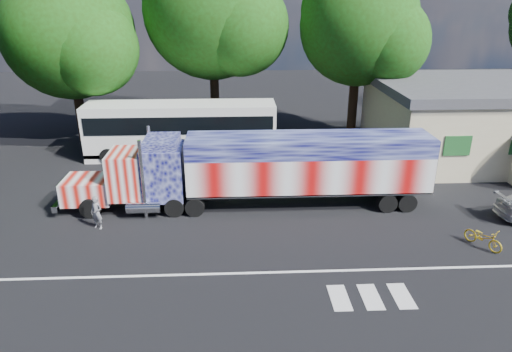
{
  "coord_description": "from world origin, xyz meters",
  "views": [
    {
      "loc": [
        -1.03,
        -18.94,
        10.73
      ],
      "look_at": [
        0.0,
        3.0,
        1.9
      ],
      "focal_mm": 32.0,
      "sensor_mm": 36.0,
      "label": 1
    }
  ],
  "objects_px": {
    "bicycle": "(483,238)",
    "tree_nw_a": "(71,34)",
    "tree_ne_a": "(361,26)",
    "semi_truck": "(263,168)",
    "tree_n_mid": "(214,11)",
    "woman": "(97,213)",
    "coach_bus": "(181,129)"
  },
  "relations": [
    {
      "from": "bicycle",
      "to": "tree_n_mid",
      "type": "xyz_separation_m",
      "value": [
        -12.54,
        19.15,
        9.0
      ]
    },
    {
      "from": "semi_truck",
      "to": "tree_nw_a",
      "type": "relative_size",
      "value": 1.54
    },
    {
      "from": "tree_nw_a",
      "to": "coach_bus",
      "type": "bearing_deg",
      "value": -27.01
    },
    {
      "from": "semi_truck",
      "to": "tree_ne_a",
      "type": "xyz_separation_m",
      "value": [
        7.9,
        12.08,
        6.31
      ]
    },
    {
      "from": "coach_bus",
      "to": "woman",
      "type": "height_order",
      "value": "coach_bus"
    },
    {
      "from": "woman",
      "to": "tree_n_mid",
      "type": "height_order",
      "value": "tree_n_mid"
    },
    {
      "from": "woman",
      "to": "tree_ne_a",
      "type": "relative_size",
      "value": 0.13
    },
    {
      "from": "coach_bus",
      "to": "woman",
      "type": "relative_size",
      "value": 7.78
    },
    {
      "from": "bicycle",
      "to": "tree_nw_a",
      "type": "xyz_separation_m",
      "value": [
        -22.81,
        17.23,
        7.52
      ]
    },
    {
      "from": "tree_n_mid",
      "to": "tree_nw_a",
      "type": "relative_size",
      "value": 1.15
    },
    {
      "from": "tree_n_mid",
      "to": "tree_ne_a",
      "type": "height_order",
      "value": "tree_n_mid"
    },
    {
      "from": "tree_nw_a",
      "to": "semi_truck",
      "type": "bearing_deg",
      "value": -43.41
    },
    {
      "from": "tree_n_mid",
      "to": "semi_truck",
      "type": "bearing_deg",
      "value": -78.78
    },
    {
      "from": "coach_bus",
      "to": "woman",
      "type": "distance_m",
      "value": 11.02
    },
    {
      "from": "woman",
      "to": "bicycle",
      "type": "distance_m",
      "value": 18.11
    },
    {
      "from": "bicycle",
      "to": "tree_nw_a",
      "type": "bearing_deg",
      "value": 111.76
    },
    {
      "from": "tree_ne_a",
      "to": "coach_bus",
      "type": "bearing_deg",
      "value": -163.92
    },
    {
      "from": "coach_bus",
      "to": "tree_ne_a",
      "type": "relative_size",
      "value": 1.01
    },
    {
      "from": "bicycle",
      "to": "tree_ne_a",
      "type": "relative_size",
      "value": 0.14
    },
    {
      "from": "semi_truck",
      "to": "tree_n_mid",
      "type": "xyz_separation_m",
      "value": [
        -2.84,
        14.31,
        7.33
      ]
    },
    {
      "from": "semi_truck",
      "to": "woman",
      "type": "bearing_deg",
      "value": -165.0
    },
    {
      "from": "semi_truck",
      "to": "tree_nw_a",
      "type": "bearing_deg",
      "value": 136.59
    },
    {
      "from": "tree_ne_a",
      "to": "woman",
      "type": "bearing_deg",
      "value": -138.43
    },
    {
      "from": "bicycle",
      "to": "tree_nw_a",
      "type": "relative_size",
      "value": 0.14
    },
    {
      "from": "coach_bus",
      "to": "tree_nw_a",
      "type": "bearing_deg",
      "value": 152.99
    },
    {
      "from": "woman",
      "to": "tree_ne_a",
      "type": "distance_m",
      "value": 22.84
    },
    {
      "from": "bicycle",
      "to": "tree_nw_a",
      "type": "height_order",
      "value": "tree_nw_a"
    },
    {
      "from": "woman",
      "to": "tree_nw_a",
      "type": "xyz_separation_m",
      "value": [
        -4.9,
        14.59,
        7.16
      ]
    },
    {
      "from": "semi_truck",
      "to": "tree_n_mid",
      "type": "relative_size",
      "value": 1.33
    },
    {
      "from": "semi_truck",
      "to": "tree_n_mid",
      "type": "bearing_deg",
      "value": 101.22
    },
    {
      "from": "bicycle",
      "to": "coach_bus",
      "type": "bearing_deg",
      "value": 107.24
    },
    {
      "from": "coach_bus",
      "to": "bicycle",
      "type": "bearing_deg",
      "value": -41.59
    }
  ]
}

